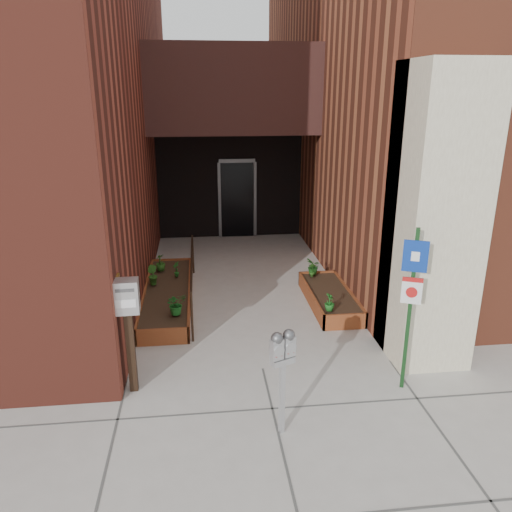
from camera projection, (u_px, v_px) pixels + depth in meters
name	position (u px, v px, depth m)	size (l,w,h in m)	color
ground	(263.00, 369.00, 7.53)	(80.00, 80.00, 0.00)	#9E9991
architecture	(221.00, 48.00, 12.42)	(20.00, 14.60, 10.00)	maroon
planter_left	(168.00, 296.00, 9.86)	(0.90, 3.60, 0.30)	brown
planter_right	(330.00, 298.00, 9.73)	(0.80, 2.20, 0.30)	brown
handrail	(192.00, 266.00, 9.67)	(0.04, 3.34, 0.90)	black
parking_meter	(283.00, 355.00, 5.80)	(0.32, 0.22, 1.38)	#ABABAE
sign_post	(411.00, 294.00, 6.61)	(0.30, 0.14, 2.33)	#133616
payment_dropbox	(128.00, 312.00, 6.63)	(0.34, 0.26, 1.65)	black
shrub_left_a	(176.00, 304.00, 8.61)	(0.34, 0.34, 0.38)	#1B611E
shrub_left_b	(152.00, 275.00, 9.93)	(0.22, 0.22, 0.39)	#265819
shrub_left_c	(160.00, 262.00, 10.70)	(0.21, 0.21, 0.37)	#265518
shrub_left_d	(176.00, 269.00, 10.35)	(0.17, 0.17, 0.32)	#1D601B
shrub_right_a	(330.00, 302.00, 8.75)	(0.18, 0.18, 0.32)	#195A1A
shrub_right_b	(312.00, 270.00, 10.34)	(0.16, 0.16, 0.31)	#295E1A
shrub_right_c	(313.00, 267.00, 10.46)	(0.32, 0.32, 0.35)	#195016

